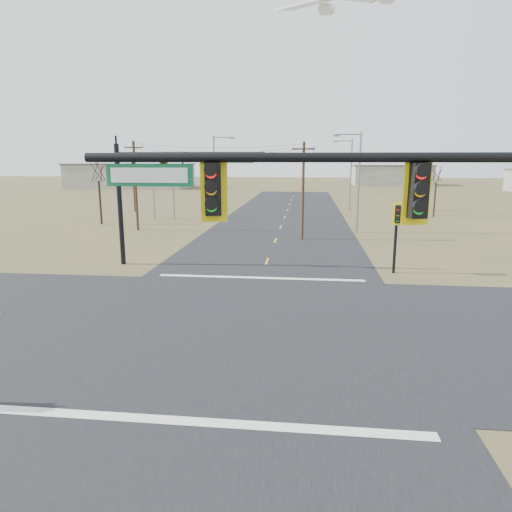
{
  "coord_description": "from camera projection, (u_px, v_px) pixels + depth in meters",
  "views": [
    {
      "loc": [
        2.6,
        -18.08,
        6.79
      ],
      "look_at": [
        0.47,
        1.0,
        2.71
      ],
      "focal_mm": 32.0,
      "sensor_mm": 36.0,
      "label": 1
    }
  ],
  "objects": [
    {
      "name": "ground",
      "position": [
        242.0,
        323.0,
        19.27
      ],
      "size": [
        320.0,
        320.0,
        0.0
      ],
      "primitive_type": "plane",
      "color": "brown",
      "rests_on": "ground"
    },
    {
      "name": "road_ew",
      "position": [
        242.0,
        323.0,
        19.27
      ],
      "size": [
        160.0,
        14.0,
        0.02
      ],
      "primitive_type": "cube",
      "color": "black",
      "rests_on": "ground"
    },
    {
      "name": "road_ns",
      "position": [
        242.0,
        323.0,
        19.27
      ],
      "size": [
        14.0,
        160.0,
        0.02
      ],
      "primitive_type": "cube",
      "color": "black",
      "rests_on": "ground"
    },
    {
      "name": "stop_bar_near",
      "position": [
        203.0,
        422.0,
        11.98
      ],
      "size": [
        12.0,
        0.4,
        0.01
      ],
      "primitive_type": "cube",
      "color": "silver",
      "rests_on": "road_ns"
    },
    {
      "name": "stop_bar_far",
      "position": [
        260.0,
        278.0,
        26.56
      ],
      "size": [
        12.0,
        0.4,
        0.01
      ],
      "primitive_type": "cube",
      "color": "silver",
      "rests_on": "road_ns"
    },
    {
      "name": "mast_arm_near",
      "position": [
        435.0,
        233.0,
        8.84
      ],
      "size": [
        10.76,
        0.53,
        7.43
      ],
      "rotation": [
        0.0,
        0.0,
        0.25
      ],
      "color": "black",
      "rests_on": "ground"
    },
    {
      "name": "mast_arm_far",
      "position": [
        161.0,
        179.0,
        28.75
      ],
      "size": [
        9.56,
        0.6,
        7.74
      ],
      "rotation": [
        0.0,
        0.0,
        0.43
      ],
      "color": "black",
      "rests_on": "ground"
    },
    {
      "name": "pedestal_signal_ne",
      "position": [
        397.0,
        222.0,
        27.07
      ],
      "size": [
        0.64,
        0.55,
        4.32
      ],
      "rotation": [
        0.0,
        0.0,
        -0.23
      ],
      "color": "black",
      "rests_on": "ground"
    },
    {
      "name": "utility_pole_near",
      "position": [
        303.0,
        189.0,
        38.61
      ],
      "size": [
        1.92,
        0.84,
        8.23
      ],
      "rotation": [
        0.0,
        0.0,
        0.37
      ],
      "color": "#452E1D",
      "rests_on": "ground"
    },
    {
      "name": "utility_pole_far",
      "position": [
        136.0,
        184.0,
        43.77
      ],
      "size": [
        2.03,
        0.67,
        8.49
      ],
      "rotation": [
        0.0,
        0.0,
        -0.27
      ],
      "color": "#452E1D",
      "rests_on": "ground"
    },
    {
      "name": "highway_sign",
      "position": [
        163.0,
        183.0,
        51.93
      ],
      "size": [
        3.09,
        0.53,
        5.83
      ],
      "rotation": [
        0.0,
        0.0,
        0.14
      ],
      "color": "slate",
      "rests_on": "ground"
    },
    {
      "name": "streetlight_a",
      "position": [
        357.0,
        177.0,
        42.06
      ],
      "size": [
        2.58,
        0.39,
        9.21
      ],
      "rotation": [
        0.0,
        0.0,
        0.35
      ],
      "color": "slate",
      "rests_on": "ground"
    },
    {
      "name": "streetlight_b",
      "position": [
        349.0,
        171.0,
        61.2
      ],
      "size": [
        2.63,
        0.41,
        9.39
      ],
      "rotation": [
        0.0,
        0.0,
        -0.39
      ],
      "color": "slate",
      "rests_on": "ground"
    },
    {
      "name": "streetlight_c",
      "position": [
        216.0,
        172.0,
        54.06
      ],
      "size": [
        2.65,
        0.3,
        9.5
      ],
      "rotation": [
        0.0,
        0.0,
        -0.12
      ],
      "color": "slate",
      "rests_on": "ground"
    },
    {
      "name": "bare_tree_a",
      "position": [
        98.0,
        170.0,
        47.54
      ],
      "size": [
        3.55,
        3.55,
        7.18
      ],
      "rotation": [
        0.0,
        0.0,
        -0.24
      ],
      "color": "black",
      "rests_on": "ground"
    },
    {
      "name": "bare_tree_b",
      "position": [
        133.0,
        168.0,
        59.21
      ],
      "size": [
        3.05,
        3.05,
        7.14
      ],
      "rotation": [
        0.0,
        0.0,
        0.1
      ],
      "color": "black",
      "rests_on": "ground"
    },
    {
      "name": "bare_tree_c",
      "position": [
        437.0,
        174.0,
        53.65
      ],
      "size": [
        3.21,
        3.21,
        6.53
      ],
      "rotation": [
        0.0,
        0.0,
        -0.18
      ],
      "color": "black",
      "rests_on": "ground"
    },
    {
      "name": "bare_tree_d",
      "position": [
        418.0,
        166.0,
        60.43
      ],
      "size": [
        3.69,
        3.69,
        7.41
      ],
      "rotation": [
        0.0,
        0.0,
        -0.4
      ],
      "color": "black",
      "rests_on": "ground"
    },
    {
      "name": "warehouse_left",
      "position": [
        131.0,
        176.0,
        110.53
      ],
      "size": [
        28.0,
        14.0,
        5.5
      ],
      "primitive_type": "cube",
      "color": "#AAA397",
      "rests_on": "ground"
    },
    {
      "name": "warehouse_mid",
      "position": [
        391.0,
        176.0,
        122.98
      ],
      "size": [
        20.0,
        12.0,
        5.0
      ],
      "primitive_type": "cube",
      "color": "#AAA397",
      "rests_on": "ground"
    }
  ]
}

